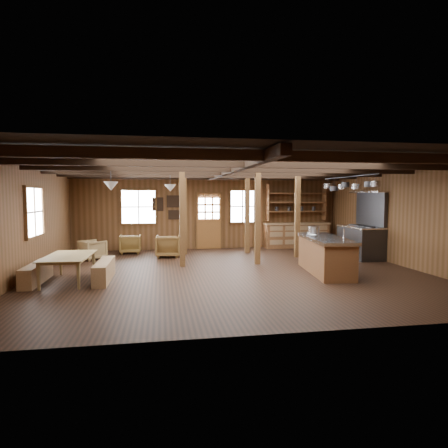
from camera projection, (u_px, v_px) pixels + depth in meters
The scene contains 22 objects.
room at pixel (230, 219), 9.79m from camera, with size 10.04×9.04×2.84m.
ceiling_joists at pixel (229, 170), 9.87m from camera, with size 9.80×8.82×0.18m.
timber_posts at pixel (234, 215), 11.92m from camera, with size 3.95×2.35×2.80m.
back_door at pixel (209, 226), 14.21m from camera, with size 1.02×0.08×2.15m.
window_back_left at pixel (139, 207), 13.73m from camera, with size 1.32×0.06×1.32m.
window_back_right at pixel (242, 206), 14.38m from camera, with size 1.02×0.06×1.32m.
window_left at pixel (34, 212), 9.45m from camera, with size 0.14×1.24×1.32m.
notice_boards at pixel (169, 206), 13.91m from camera, with size 1.08×0.03×0.90m.
back_counter at pixel (296, 232), 14.55m from camera, with size 2.55×0.60×2.45m.
pendant_lamps at pixel (144, 187), 10.34m from camera, with size 1.86×2.36×0.66m.
pot_rack at pixel (348, 185), 10.66m from camera, with size 0.42×3.00×0.41m.
kitchen_island at pixel (325, 255), 9.73m from camera, with size 1.18×2.59×1.20m.
step_stool at pixel (317, 261), 10.29m from camera, with size 0.46×0.32×0.41m, color olive.
commercial_range at pixel (362, 237), 12.11m from camera, with size 0.90×1.75×2.16m.
dining_table at pixel (70, 268), 8.75m from camera, with size 1.77×0.99×0.62m, color olive.
bench_wall at pixel (36, 273), 8.64m from camera, with size 0.30×1.61×0.44m, color olive.
bench_aisle at pixel (104, 271), 8.89m from camera, with size 0.31×1.68×0.46m, color olive.
armchair_a at pixel (130, 244), 13.06m from camera, with size 0.70×0.72×0.65m, color brown.
armchair_b at pixel (168, 246), 12.27m from camera, with size 0.77×0.79×0.72m, color brown.
armchair_c at pixel (93, 250), 11.77m from camera, with size 0.67×0.69×0.62m, color olive.
counter_pot at pixel (313, 230), 10.69m from camera, with size 0.33×0.33×0.20m, color silver.
bowl at pixel (312, 236), 9.78m from camera, with size 0.24×0.24×0.06m, color silver.
Camera 1 is at (-1.79, -9.61, 2.01)m, focal length 30.00 mm.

